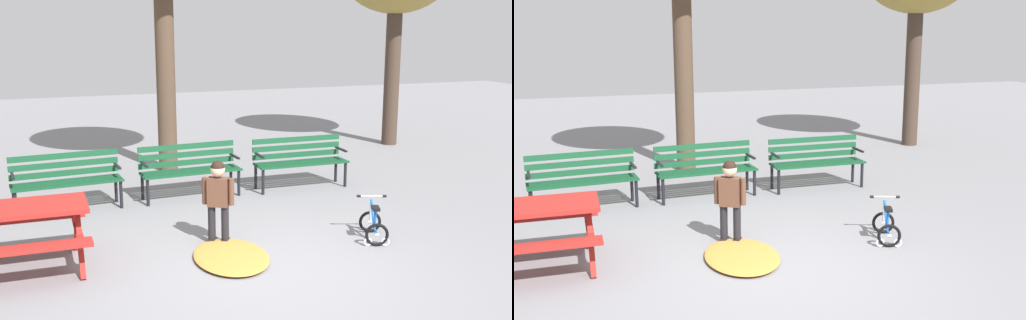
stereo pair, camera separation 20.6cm
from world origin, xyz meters
TOP-DOWN VIEW (x-y plane):
  - ground at (0.00, 0.00)m, footprint 36.00×36.00m
  - picnic_table at (-2.73, 0.98)m, footprint 1.81×1.35m
  - park_bench_far_left at (-1.94, 3.26)m, footprint 1.63×0.58m
  - park_bench_left at (-0.04, 3.33)m, footprint 1.62×0.55m
  - park_bench_right at (1.87, 3.29)m, footprint 1.60×0.47m
  - child_standing at (-0.22, 1.09)m, footprint 0.37×0.27m
  - kids_bicycle at (1.71, 0.54)m, footprint 0.52×0.63m
  - leaf_pile at (-0.24, 0.51)m, footprint 0.97×1.33m

SIDE VIEW (x-z plane):
  - ground at x=0.00m, z-range 0.00..0.00m
  - leaf_pile at x=-0.24m, z-range 0.00..0.07m
  - kids_bicycle at x=1.71m, z-range -0.07..0.47m
  - park_bench_far_left at x=-1.94m, z-range 0.08..0.94m
  - park_bench_left at x=-0.04m, z-range 0.08..0.94m
  - park_bench_right at x=1.87m, z-range 0.08..0.94m
  - picnic_table at x=-2.73m, z-range 0.20..0.99m
  - child_standing at x=-0.22m, z-range 0.10..1.18m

